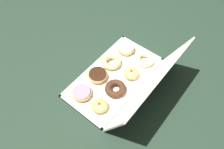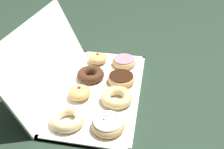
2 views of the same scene
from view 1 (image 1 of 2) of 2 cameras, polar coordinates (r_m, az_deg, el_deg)
The scene contains 11 objects.
ground_plane at distance 1.25m, azimuth 0.53°, elevation -0.81°, with size 3.00×3.00×0.00m, color #233828.
donut_box at distance 1.25m, azimuth 0.53°, elevation -0.67°, with size 0.57×0.31×0.01m.
box_lid_open at distance 1.08m, azimuth 9.55°, elevation -2.57°, with size 0.57×0.30×0.01m, color white.
sprinkle_donut_0 at distance 1.35m, azimuth 3.66°, elevation 6.86°, with size 0.11×0.11×0.04m.
cruller_donut_1 at distance 1.28m, azimuth -0.25°, elevation 3.40°, with size 0.12×0.12×0.04m.
chocolate_frosted_donut_2 at distance 1.23m, azimuth -3.78°, elevation -0.19°, with size 0.11×0.11×0.04m.
pink_frosted_donut_3 at distance 1.18m, azimuth -7.95°, elevation -4.74°, with size 0.11×0.11×0.03m.
cruller_donut_4 at distance 1.31m, azimuth 8.50°, elevation 4.02°, with size 0.12×0.12×0.04m.
jelly_filled_donut_5 at distance 1.23m, azimuth 5.03°, elevation 0.31°, with size 0.09×0.09×0.05m.
chocolate_cake_ring_donut_6 at distance 1.18m, azimuth 0.90°, elevation -3.70°, with size 0.12×0.12×0.04m.
jelly_filled_donut_7 at distance 1.13m, azimuth -3.30°, elevation -8.16°, with size 0.09×0.09×0.05m.
Camera 1 is at (0.56, 0.43, 1.03)m, focal length 34.93 mm.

